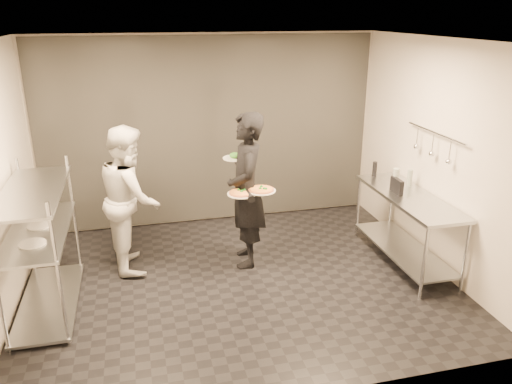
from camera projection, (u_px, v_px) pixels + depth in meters
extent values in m
cube|color=black|center=(239.00, 281.00, 6.03)|extent=(5.00, 4.00, 0.00)
cube|color=silver|center=(236.00, 40.00, 5.07)|extent=(5.00, 4.00, 0.00)
cube|color=beige|center=(210.00, 131.00, 7.38)|extent=(5.00, 0.00, 2.80)
cube|color=beige|center=(293.00, 250.00, 3.73)|extent=(5.00, 0.00, 2.80)
cube|color=beige|center=(437.00, 156.00, 6.11)|extent=(0.00, 4.00, 2.80)
cube|color=white|center=(210.00, 132.00, 7.35)|extent=(4.90, 0.04, 2.74)
cylinder|color=silver|center=(26.00, 219.00, 5.93)|extent=(0.04, 0.04, 1.50)
cylinder|color=silver|center=(59.00, 277.00, 4.65)|extent=(0.04, 0.04, 1.50)
cylinder|color=silver|center=(74.00, 215.00, 6.06)|extent=(0.04, 0.04, 1.50)
cube|color=#9EA4A7|center=(50.00, 301.00, 5.53)|extent=(0.60, 1.60, 0.03)
cube|color=#9EA4A7|center=(38.00, 232.00, 5.24)|extent=(0.60, 1.60, 0.03)
cube|color=#9EA4A7|center=(32.00, 191.00, 5.09)|extent=(0.60, 1.60, 0.03)
cylinder|color=silver|center=(32.00, 244.00, 4.91)|extent=(0.26, 0.26, 0.01)
cylinder|color=silver|center=(40.00, 226.00, 5.32)|extent=(0.26, 0.26, 0.01)
cylinder|color=silver|center=(424.00, 263.00, 5.53)|extent=(0.04, 0.04, 0.90)
cylinder|color=silver|center=(358.00, 207.00, 7.09)|extent=(0.04, 0.04, 0.90)
cylinder|color=silver|center=(465.00, 258.00, 5.64)|extent=(0.04, 0.04, 0.90)
cylinder|color=silver|center=(391.00, 204.00, 7.21)|extent=(0.04, 0.04, 0.90)
cube|color=#9EA4A7|center=(403.00, 249.00, 6.46)|extent=(0.57, 1.71, 0.03)
cube|color=#9EA4A7|center=(409.00, 197.00, 6.21)|extent=(0.60, 1.80, 0.04)
cylinder|color=silver|center=(436.00, 133.00, 6.00)|extent=(0.02, 1.20, 0.02)
cylinder|color=silver|center=(450.00, 151.00, 5.72)|extent=(0.01, 0.01, 0.22)
sphere|color=silver|center=(449.00, 162.00, 5.76)|extent=(0.07, 0.07, 0.07)
cylinder|color=silver|center=(433.00, 143.00, 6.04)|extent=(0.01, 0.01, 0.22)
sphere|color=silver|center=(432.00, 154.00, 6.08)|extent=(0.07, 0.07, 0.07)
cylinder|color=silver|center=(418.00, 137.00, 6.36)|extent=(0.01, 0.01, 0.22)
sphere|color=silver|center=(416.00, 147.00, 6.40)|extent=(0.07, 0.07, 0.07)
imported|color=black|center=(246.00, 191.00, 6.19)|extent=(0.57, 0.78, 1.96)
imported|color=silver|center=(130.00, 198.00, 6.14)|extent=(0.74, 0.92, 1.82)
cylinder|color=silver|center=(242.00, 194.00, 5.99)|extent=(0.35, 0.35, 0.01)
cylinder|color=#AE653F|center=(242.00, 193.00, 5.99)|extent=(0.31, 0.31, 0.02)
cylinder|color=#CC551B|center=(242.00, 192.00, 5.98)|extent=(0.27, 0.27, 0.01)
sphere|color=#166019|center=(242.00, 191.00, 5.98)|extent=(0.04, 0.04, 0.04)
cylinder|color=silver|center=(261.00, 191.00, 6.03)|extent=(0.35, 0.35, 0.01)
cylinder|color=#AE653F|center=(261.00, 190.00, 6.02)|extent=(0.31, 0.31, 0.02)
cylinder|color=#CC551B|center=(261.00, 189.00, 6.02)|extent=(0.27, 0.27, 0.01)
sphere|color=#166019|center=(261.00, 188.00, 6.02)|extent=(0.04, 0.04, 0.04)
cylinder|color=silver|center=(235.00, 158.00, 6.37)|extent=(0.31, 0.31, 0.01)
ellipsoid|color=#206318|center=(235.00, 155.00, 6.35)|extent=(0.13, 0.13, 0.07)
cube|color=black|center=(397.00, 186.00, 6.25)|extent=(0.06, 0.26, 0.19)
cylinder|color=gray|center=(395.00, 179.00, 6.35)|extent=(0.08, 0.08, 0.28)
cylinder|color=gray|center=(410.00, 178.00, 6.51)|extent=(0.07, 0.07, 0.22)
cylinder|color=black|center=(375.00, 169.00, 6.88)|extent=(0.06, 0.06, 0.21)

